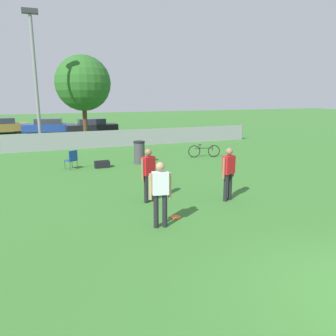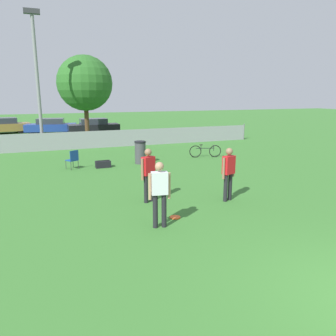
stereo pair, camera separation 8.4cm
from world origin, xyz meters
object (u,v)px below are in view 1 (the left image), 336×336
at_px(trash_bin, 139,152).
at_px(frisbee_disc, 176,217).
at_px(tree_near_pole, 83,83).
at_px(parked_car_dark, 92,126).
at_px(light_pole, 35,69).
at_px(player_defender_red, 148,171).
at_px(gear_bag_sideline, 102,164).
at_px(player_thrower_red, 228,170).
at_px(bicycle_sideline, 204,151).
at_px(parked_car_blue, 49,126).
at_px(player_receiver_white, 160,190).
at_px(parked_car_tan, 0,126).
at_px(folding_chair_sideline, 72,159).

bearing_deg(trash_bin, frisbee_disc, -99.41).
bearing_deg(tree_near_pole, parked_car_dark, 74.89).
xyz_separation_m(light_pole, player_defender_red, (2.96, -12.27, -3.84)).
relative_size(light_pole, parked_car_dark, 1.90).
bearing_deg(light_pole, trash_bin, -55.30).
bearing_deg(trash_bin, light_pole, 124.70).
bearing_deg(gear_bag_sideline, frisbee_disc, -84.65).
relative_size(light_pole, trash_bin, 7.29).
distance_m(player_thrower_red, frisbee_disc, 2.51).
xyz_separation_m(player_defender_red, bicycle_sideline, (5.28, 6.14, -0.67)).
bearing_deg(tree_near_pole, player_defender_red, -90.85).
relative_size(player_defender_red, parked_car_blue, 0.39).
distance_m(tree_near_pole, bicycle_sideline, 11.11).
xyz_separation_m(light_pole, frisbee_disc, (3.21, -13.86, -4.84)).
bearing_deg(player_defender_red, parked_car_dark, 61.97).
relative_size(light_pole, gear_bag_sideline, 11.80).
xyz_separation_m(player_receiver_white, trash_bin, (1.86, 7.91, -0.44)).
bearing_deg(parked_car_tan, parked_car_dark, -32.47).
distance_m(tree_near_pole, gear_bag_sideline, 10.46).
xyz_separation_m(trash_bin, parked_car_dark, (-0.16, 13.50, 0.09)).
height_order(tree_near_pole, player_defender_red, tree_near_pole).
relative_size(player_thrower_red, trash_bin, 1.54).
bearing_deg(light_pole, gear_bag_sideline, -69.10).
distance_m(trash_bin, parked_car_tan, 18.35).
height_order(player_defender_red, gear_bag_sideline, player_defender_red).
distance_m(trash_bin, parked_car_dark, 13.50).
distance_m(player_defender_red, bicycle_sideline, 8.13).
bearing_deg(tree_near_pole, frisbee_disc, -89.91).
bearing_deg(folding_chair_sideline, bicycle_sideline, 153.16).
distance_m(light_pole, player_defender_red, 13.19).
height_order(player_defender_red, parked_car_dark, player_defender_red).
distance_m(tree_near_pole, player_receiver_white, 17.62).
relative_size(bicycle_sideline, parked_car_blue, 0.38).
distance_m(frisbee_disc, parked_car_dark, 20.98).
bearing_deg(frisbee_disc, player_defender_red, 99.03).
relative_size(player_receiver_white, trash_bin, 1.54).
bearing_deg(parked_car_blue, gear_bag_sideline, -74.26).
relative_size(player_thrower_red, frisbee_disc, 5.77).
relative_size(player_defender_red, frisbee_disc, 5.77).
relative_size(tree_near_pole, parked_car_blue, 1.37).
bearing_deg(parked_car_tan, light_pole, -82.13).
xyz_separation_m(light_pole, gear_bag_sideline, (2.54, -6.64, -4.69)).
relative_size(light_pole, tree_near_pole, 1.33).
bearing_deg(frisbee_disc, folding_chair_sideline, 105.35).
height_order(player_thrower_red, folding_chair_sideline, player_thrower_red).
relative_size(frisbee_disc, parked_car_dark, 0.07).
height_order(tree_near_pole, parked_car_tan, tree_near_pole).
height_order(gear_bag_sideline, parked_car_tan, parked_car_tan).
height_order(player_thrower_red, parked_car_blue, player_thrower_red).
bearing_deg(trash_bin, gear_bag_sideline, -173.31).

